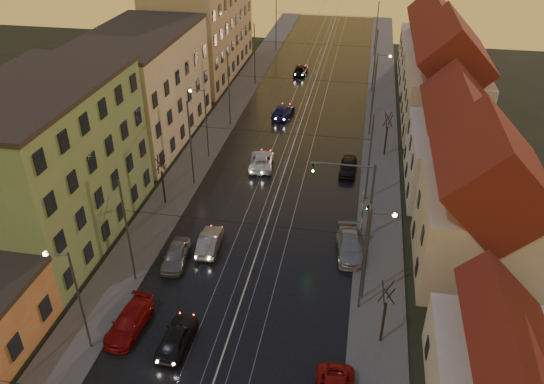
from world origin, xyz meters
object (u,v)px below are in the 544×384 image
Objects in this scene: street_lamp_3 at (378,78)px; driving_car_0 at (177,337)px; parked_left_2 at (129,322)px; driving_car_2 at (261,161)px; street_lamp_0 at (73,292)px; traffic_light_mast at (360,191)px; driving_car_1 at (210,241)px; parked_left_3 at (176,255)px; parked_right_1 at (350,246)px; street_lamp_1 at (372,247)px; parked_right_2 at (348,167)px; driving_car_4 at (301,70)px; street_lamp_2 at (203,117)px; driving_car_3 at (283,111)px.

street_lamp_3 is 44.65m from driving_car_0.
driving_car_2 is at bearing 84.30° from parked_left_2.
traffic_light_mast is (17.10, 16.00, -0.29)m from street_lamp_0.
driving_car_0 is 0.85× the size of driving_car_2.
driving_car_2 is at bearing -99.78° from driving_car_1.
traffic_light_mast is 1.38× the size of driving_car_2.
parked_left_3 is (-14.19, -6.36, -3.86)m from traffic_light_mast.
parked_left_2 is at bearing -148.90° from parked_right_1.
traffic_light_mast is at bearing 97.91° from street_lamp_1.
street_lamp_1 reaches higher than parked_right_2.
driving_car_4 is at bearing 80.75° from parked_left_3.
street_lamp_0 is at bearing -90.00° from street_lamp_2.
street_lamp_1 and street_lamp_3 have the same top height.
street_lamp_2 is 19.04m from parked_left_3.
driving_car_0 is 27.78m from parked_right_2.
parked_left_2 is at bearing 43.11° from street_lamp_0.
parked_right_2 is at bearing 49.02° from parked_left_3.
traffic_light_mast is 18.90m from driving_car_0.
parked_left_3 reaches higher than parked_left_2.
parked_right_2 is at bearing 174.84° from driving_car_2.
parked_right_2 is at bearing 65.87° from parked_left_2.
street_lamp_0 is 7.30m from driving_car_0.
driving_car_0 is 0.98× the size of driving_car_4.
driving_car_2 is (1.42, 15.01, -0.02)m from driving_car_1.
street_lamp_1 is at bearing 106.19° from driving_car_4.
street_lamp_1 is 1.77× the size of driving_car_4.
parked_right_2 is (15.74, 27.26, -4.15)m from street_lamp_0.
street_lamp_1 is 36.00m from street_lamp_3.
parked_right_2 is at bearing 60.00° from street_lamp_0.
street_lamp_1 and street_lamp_2 have the same top height.
traffic_light_mast reaches higher than driving_car_3.
traffic_light_mast is 15.74m from driving_car_2.
driving_car_0 is at bearing 96.00° from driving_car_3.
driving_car_2 is (-10.60, 10.97, -3.88)m from traffic_light_mast.
street_lamp_0 and street_lamp_2 have the same top height.
street_lamp_0 is at bearing 86.56° from driving_car_4.
driving_car_0 is 0.87× the size of driving_car_3.
parked_left_3 is at bearing -155.87° from traffic_light_mast.
driving_car_1 is 1.04× the size of parked_left_3.
driving_car_4 is at bearing -83.03° from driving_car_3.
parked_right_1 is (13.80, 3.79, 0.03)m from parked_left_3.
driving_car_1 is (-13.13, 3.96, -4.14)m from street_lamp_1.
driving_car_4 is 1.05× the size of parked_right_2.
driving_car_1 is at bearing 77.63° from driving_car_2.
driving_car_0 reaches higher than driving_car_1.
driving_car_1 is at bearing 77.83° from parked_left_2.
parked_right_2 is at bearing -129.25° from driving_car_1.
street_lamp_1 reaches higher than driving_car_4.
traffic_light_mast is at bearing 107.17° from driving_car_4.
driving_car_4 is 48.34m from parked_left_3.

